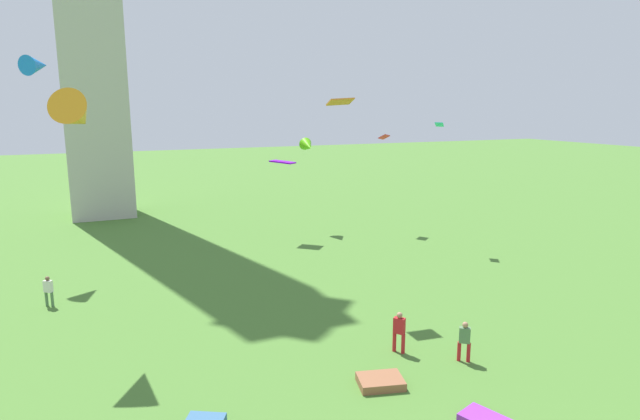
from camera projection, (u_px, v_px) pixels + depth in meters
person_0 at (48, 289)px, 27.01m from camera, size 0.47×0.45×1.60m
person_1 at (464, 339)px, 21.14m from camera, size 0.50×0.47×1.68m
person_2 at (399, 330)px, 21.91m from camera, size 0.49×0.53×1.76m
kite_flying_0 at (77, 115)px, 21.76m from camera, size 2.23×2.87×2.18m
kite_flying_1 at (340, 102)px, 26.45m from camera, size 1.34×0.95×0.41m
kite_flying_2 at (384, 137)px, 43.06m from camera, size 1.21×1.07×0.51m
kite_flying_3 at (439, 124)px, 37.52m from camera, size 0.95×0.97×0.35m
kite_flying_4 at (308, 146)px, 42.89m from camera, size 1.15×1.70×1.30m
kite_flying_5 at (283, 162)px, 40.12m from camera, size 2.11×2.08×0.27m
kite_flying_6 at (37, 65)px, 32.07m from camera, size 2.03×2.17×1.34m
kite_bundle_1 at (485, 420)px, 17.09m from camera, size 1.47×1.76×0.23m
kite_bundle_2 at (380, 382)px, 19.43m from camera, size 1.88×1.57×0.31m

